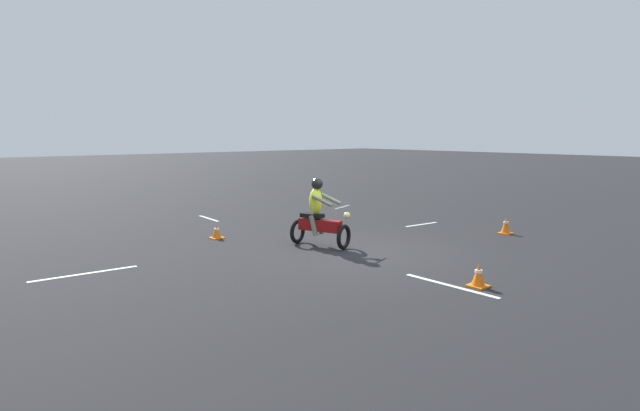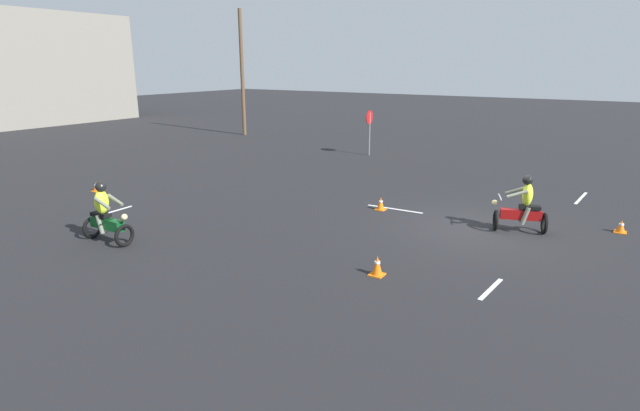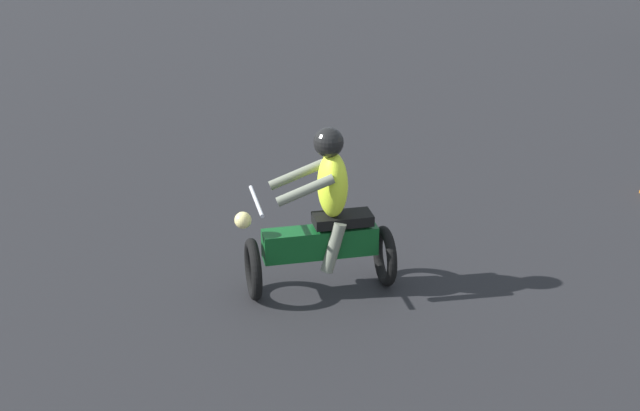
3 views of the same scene
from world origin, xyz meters
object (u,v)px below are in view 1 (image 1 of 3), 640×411
at_px(traffic_cone_far_right, 478,276).
at_px(traffic_cone_mid_left, 506,226).
at_px(motorcycle_rider_foreground, 319,217).
at_px(traffic_cone_near_right, 217,232).

bearing_deg(traffic_cone_far_right, traffic_cone_mid_left, -155.30).
xyz_separation_m(motorcycle_rider_foreground, traffic_cone_far_right, (-0.09, 4.32, -0.52)).
bearing_deg(traffic_cone_far_right, motorcycle_rider_foreground, -88.85).
xyz_separation_m(traffic_cone_near_right, traffic_cone_far_right, (-1.54, 6.73, 0.03)).
distance_m(motorcycle_rider_foreground, traffic_cone_near_right, 2.87).
height_order(traffic_cone_near_right, traffic_cone_mid_left, traffic_cone_mid_left).
relative_size(traffic_cone_near_right, traffic_cone_mid_left, 0.77).
height_order(traffic_cone_mid_left, traffic_cone_far_right, traffic_cone_mid_left).
bearing_deg(traffic_cone_near_right, motorcycle_rider_foreground, 121.18).
height_order(motorcycle_rider_foreground, traffic_cone_mid_left, motorcycle_rider_foreground).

